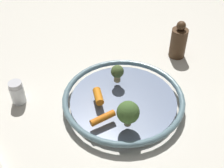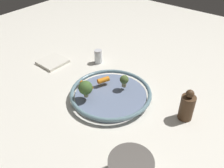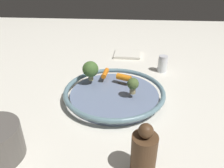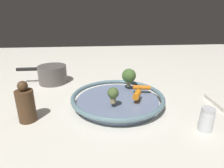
% 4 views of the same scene
% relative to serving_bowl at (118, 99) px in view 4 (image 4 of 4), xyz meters
% --- Properties ---
extents(ground_plane, '(2.46, 2.46, 0.00)m').
position_rel_serving_bowl_xyz_m(ground_plane, '(0.00, 0.00, -0.02)').
color(ground_plane, silver).
extents(serving_bowl, '(0.33, 0.33, 0.04)m').
position_rel_serving_bowl_xyz_m(serving_bowl, '(0.00, 0.00, 0.00)').
color(serving_bowl, slate).
rests_on(serving_bowl, ground_plane).
extents(baby_carrot_near_rim, '(0.02, 0.07, 0.02)m').
position_rel_serving_bowl_xyz_m(baby_carrot_near_rim, '(0.04, -0.10, 0.03)').
color(baby_carrot_near_rim, orange).
rests_on(baby_carrot_near_rim, serving_bowl).
extents(baby_carrot_right, '(0.06, 0.04, 0.02)m').
position_rel_serving_bowl_xyz_m(baby_carrot_right, '(-0.03, -0.06, 0.03)').
color(baby_carrot_right, orange).
rests_on(baby_carrot_right, serving_bowl).
extents(broccoli_floret_large, '(0.04, 0.04, 0.05)m').
position_rel_serving_bowl_xyz_m(broccoli_floret_large, '(-0.06, 0.02, 0.05)').
color(broccoli_floret_large, tan).
rests_on(broccoli_floret_large, serving_bowl).
extents(broccoli_floret_mid, '(0.06, 0.06, 0.07)m').
position_rel_serving_bowl_xyz_m(broccoli_floret_mid, '(0.09, -0.05, 0.06)').
color(broccoli_floret_mid, tan).
rests_on(broccoli_floret_mid, serving_bowl).
extents(salt_shaker, '(0.04, 0.04, 0.07)m').
position_rel_serving_bowl_xyz_m(salt_shaker, '(-0.18, -0.23, 0.01)').
color(salt_shaker, silver).
rests_on(salt_shaker, ground_plane).
extents(pepper_mill, '(0.05, 0.05, 0.13)m').
position_rel_serving_bowl_xyz_m(pepper_mill, '(-0.08, 0.29, 0.04)').
color(pepper_mill, '#4C331E').
rests_on(pepper_mill, ground_plane).
extents(saucepan, '(0.13, 0.22, 0.08)m').
position_rel_serving_bowl_xyz_m(saucepan, '(0.25, 0.28, 0.02)').
color(saucepan, '#56514C').
rests_on(saucepan, ground_plane).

